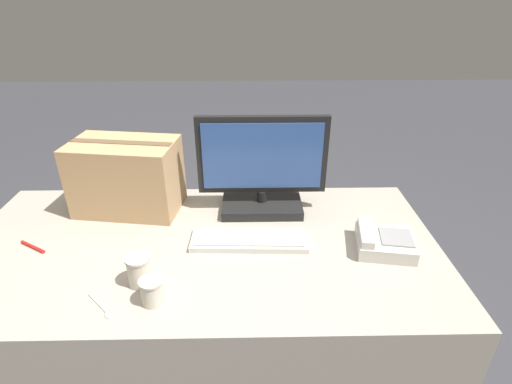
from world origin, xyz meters
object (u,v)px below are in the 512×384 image
monitor (262,173)px  paper_cup_left (139,270)px  pen_marker (33,247)px  cardboard_box (127,176)px  desk_phone (383,242)px  spoon (104,310)px  paper_cup_right (152,291)px  keyboard (249,240)px

monitor → paper_cup_left: (-0.41, -0.48, -0.12)m
paper_cup_left → pen_marker: bearing=155.5°
cardboard_box → pen_marker: (-0.29, -0.29, -0.15)m
desk_phone → cardboard_box: bearing=171.7°
monitor → desk_phone: 0.55m
desk_phone → spoon: 0.98m
pen_marker → paper_cup_left: bearing=-173.8°
spoon → cardboard_box: 0.64m
pen_marker → paper_cup_right: bearing=-179.2°
monitor → spoon: monitor is taller
keyboard → pen_marker: size_ratio=3.77×
monitor → paper_cup_right: size_ratio=6.15×
keyboard → paper_cup_left: 0.42m
spoon → pen_marker: 0.49m
desk_phone → pen_marker: size_ratio=1.96×
keyboard → cardboard_box: size_ratio=0.97×
paper_cup_right → cardboard_box: bearing=110.3°
paper_cup_left → paper_cup_right: (0.06, -0.09, -0.01)m
desk_phone → paper_cup_right: 0.84m
monitor → desk_phone: (0.44, -0.30, -0.14)m
paper_cup_right → cardboard_box: size_ratio=0.19×
desk_phone → paper_cup_left: 0.87m
paper_cup_right → pen_marker: 0.59m
desk_phone → spoon: bearing=-153.0°
desk_phone → spoon: size_ratio=1.99×
monitor → paper_cup_left: 0.64m
monitor → pen_marker: 0.92m
paper_cup_right → keyboard: bearing=46.4°
monitor → desk_phone: size_ratio=2.31×
spoon → cardboard_box: (-0.07, 0.62, 0.15)m
paper_cup_right → spoon: 0.15m
keyboard → paper_cup_right: paper_cup_right is taller
desk_phone → pen_marker: desk_phone is taller
monitor → cardboard_box: (-0.57, 0.02, -0.02)m
paper_cup_right → spoon: (-0.14, -0.03, -0.04)m
keyboard → spoon: size_ratio=3.83×
desk_phone → cardboard_box: 1.07m
cardboard_box → keyboard: bearing=-28.1°
monitor → pen_marker: bearing=-162.5°
paper_cup_left → spoon: size_ratio=0.93×
keyboard → cardboard_box: (-0.52, 0.27, 0.14)m
monitor → paper_cup_left: bearing=-130.8°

